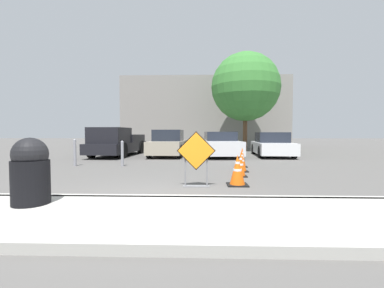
{
  "coord_description": "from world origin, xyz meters",
  "views": [
    {
      "loc": [
        1.04,
        -4.84,
        1.35
      ],
      "look_at": [
        0.59,
        9.76,
        0.71
      ],
      "focal_mm": 24.0,
      "sensor_mm": 36.0,
      "label": 1
    }
  ],
  "objects_px": {
    "road_closed_sign": "(196,156)",
    "traffic_cone_nearest": "(237,170)",
    "bollard_second": "(75,152)",
    "trash_bin": "(31,171)",
    "parked_car_third": "(272,145)",
    "traffic_cone_fourth": "(242,157)",
    "parked_car_nearest": "(168,144)",
    "bollard_nearest": "(122,153)",
    "pickup_truck": "(116,143)",
    "traffic_cone_second": "(241,165)",
    "traffic_cone_third": "(242,161)",
    "bollard_third": "(28,153)",
    "parked_car_second": "(220,145)"
  },
  "relations": [
    {
      "from": "road_closed_sign",
      "to": "traffic_cone_nearest",
      "type": "bearing_deg",
      "value": 12.03
    },
    {
      "from": "traffic_cone_nearest",
      "to": "bollard_third",
      "type": "bearing_deg",
      "value": 155.45
    },
    {
      "from": "parked_car_third",
      "to": "traffic_cone_second",
      "type": "bearing_deg",
      "value": 71.41
    },
    {
      "from": "traffic_cone_second",
      "to": "parked_car_nearest",
      "type": "distance_m",
      "value": 7.56
    },
    {
      "from": "road_closed_sign",
      "to": "bollard_second",
      "type": "distance_m",
      "value": 6.28
    },
    {
      "from": "road_closed_sign",
      "to": "bollard_third",
      "type": "relative_size",
      "value": 1.42
    },
    {
      "from": "traffic_cone_fourth",
      "to": "parked_car_third",
      "type": "distance_m",
      "value": 5.43
    },
    {
      "from": "parked_car_second",
      "to": "bollard_nearest",
      "type": "height_order",
      "value": "parked_car_second"
    },
    {
      "from": "parked_car_third",
      "to": "trash_bin",
      "type": "distance_m",
      "value": 12.77
    },
    {
      "from": "road_closed_sign",
      "to": "parked_car_second",
      "type": "distance_m",
      "value": 8.56
    },
    {
      "from": "pickup_truck",
      "to": "bollard_third",
      "type": "bearing_deg",
      "value": 68.08
    },
    {
      "from": "traffic_cone_second",
      "to": "traffic_cone_fourth",
      "type": "xyz_separation_m",
      "value": [
        0.41,
        2.22,
        0.02
      ]
    },
    {
      "from": "traffic_cone_third",
      "to": "pickup_truck",
      "type": "distance_m",
      "value": 8.55
    },
    {
      "from": "bollard_nearest",
      "to": "pickup_truck",
      "type": "bearing_deg",
      "value": 111.08
    },
    {
      "from": "bollard_second",
      "to": "traffic_cone_second",
      "type": "bearing_deg",
      "value": -20.18
    },
    {
      "from": "traffic_cone_second",
      "to": "road_closed_sign",
      "type": "bearing_deg",
      "value": -131.12
    },
    {
      "from": "parked_car_nearest",
      "to": "bollard_nearest",
      "type": "height_order",
      "value": "parked_car_nearest"
    },
    {
      "from": "traffic_cone_fourth",
      "to": "bollard_nearest",
      "type": "relative_size",
      "value": 0.76
    },
    {
      "from": "parked_car_nearest",
      "to": "parked_car_second",
      "type": "bearing_deg",
      "value": -176.91
    },
    {
      "from": "traffic_cone_second",
      "to": "traffic_cone_fourth",
      "type": "height_order",
      "value": "traffic_cone_fourth"
    },
    {
      "from": "traffic_cone_third",
      "to": "trash_bin",
      "type": "xyz_separation_m",
      "value": [
        -4.31,
        -4.66,
        0.33
      ]
    },
    {
      "from": "pickup_truck",
      "to": "bollard_nearest",
      "type": "bearing_deg",
      "value": 114.76
    },
    {
      "from": "traffic_cone_second",
      "to": "bollard_second",
      "type": "height_order",
      "value": "bollard_second"
    },
    {
      "from": "trash_bin",
      "to": "parked_car_third",
      "type": "bearing_deg",
      "value": 56.67
    },
    {
      "from": "traffic_cone_third",
      "to": "parked_car_third",
      "type": "distance_m",
      "value": 6.6
    },
    {
      "from": "pickup_truck",
      "to": "trash_bin",
      "type": "height_order",
      "value": "pickup_truck"
    },
    {
      "from": "traffic_cone_second",
      "to": "pickup_truck",
      "type": "bearing_deg",
      "value": 131.88
    },
    {
      "from": "road_closed_sign",
      "to": "pickup_truck",
      "type": "relative_size",
      "value": 0.26
    },
    {
      "from": "trash_bin",
      "to": "parked_car_nearest",
      "type": "bearing_deg",
      "value": 84.4
    },
    {
      "from": "traffic_cone_second",
      "to": "trash_bin",
      "type": "height_order",
      "value": "trash_bin"
    },
    {
      "from": "traffic_cone_third",
      "to": "bollard_second",
      "type": "relative_size",
      "value": 0.7
    },
    {
      "from": "trash_bin",
      "to": "bollard_nearest",
      "type": "xyz_separation_m",
      "value": [
        -0.26,
        5.96,
        -0.16
      ]
    },
    {
      "from": "bollard_second",
      "to": "bollard_nearest",
      "type": "bearing_deg",
      "value": 0.0
    },
    {
      "from": "traffic_cone_second",
      "to": "bollard_second",
      "type": "relative_size",
      "value": 0.69
    },
    {
      "from": "traffic_cone_fourth",
      "to": "parked_car_third",
      "type": "bearing_deg",
      "value": 62.56
    },
    {
      "from": "road_closed_sign",
      "to": "traffic_cone_second",
      "type": "height_order",
      "value": "road_closed_sign"
    },
    {
      "from": "traffic_cone_third",
      "to": "pickup_truck",
      "type": "xyz_separation_m",
      "value": [
        -6.29,
        5.77,
        0.37
      ]
    },
    {
      "from": "pickup_truck",
      "to": "traffic_cone_nearest",
      "type": "bearing_deg",
      "value": 129.26
    },
    {
      "from": "bollard_second",
      "to": "traffic_cone_nearest",
      "type": "bearing_deg",
      "value": -31.13
    },
    {
      "from": "traffic_cone_nearest",
      "to": "bollard_third",
      "type": "relative_size",
      "value": 0.81
    },
    {
      "from": "parked_car_nearest",
      "to": "parked_car_third",
      "type": "height_order",
      "value": "parked_car_nearest"
    },
    {
      "from": "traffic_cone_fourth",
      "to": "parked_car_nearest",
      "type": "distance_m",
      "value": 5.84
    },
    {
      "from": "traffic_cone_nearest",
      "to": "traffic_cone_fourth",
      "type": "height_order",
      "value": "traffic_cone_nearest"
    },
    {
      "from": "pickup_truck",
      "to": "parked_car_third",
      "type": "distance_m",
      "value": 9.0
    },
    {
      "from": "traffic_cone_nearest",
      "to": "parked_car_nearest",
      "type": "relative_size",
      "value": 0.19
    },
    {
      "from": "traffic_cone_fourth",
      "to": "pickup_truck",
      "type": "height_order",
      "value": "pickup_truck"
    },
    {
      "from": "road_closed_sign",
      "to": "traffic_cone_fourth",
      "type": "relative_size",
      "value": 1.77
    },
    {
      "from": "traffic_cone_second",
      "to": "traffic_cone_third",
      "type": "bearing_deg",
      "value": 79.19
    },
    {
      "from": "pickup_truck",
      "to": "traffic_cone_fourth",
      "type": "bearing_deg",
      "value": 148.54
    },
    {
      "from": "parked_car_third",
      "to": "traffic_cone_third",
      "type": "bearing_deg",
      "value": 69.58
    }
  ]
}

